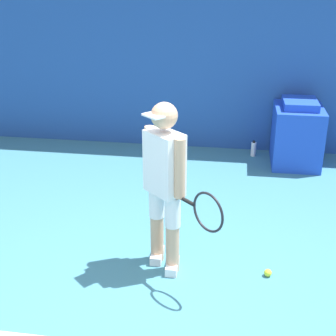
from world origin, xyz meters
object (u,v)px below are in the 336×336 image
Objects in this scene: tennis_player at (165,182)px; water_bottle at (253,149)px; tennis_ball at (268,273)px; covered_chair at (297,134)px.

tennis_player reaches higher than water_bottle.
tennis_ball is at bearing -88.36° from water_bottle.
tennis_player is 1.22m from tennis_ball.
tennis_player is 3.10m from water_bottle.
tennis_player reaches higher than covered_chair.
water_bottle is (-0.56, 0.19, -0.32)m from covered_chair.
tennis_player is at bearing 178.10° from tennis_ball.
water_bottle is at bearing 116.06° from tennis_player.
covered_chair is at bearing 80.17° from tennis_ball.
covered_chair is 3.97× the size of water_bottle.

